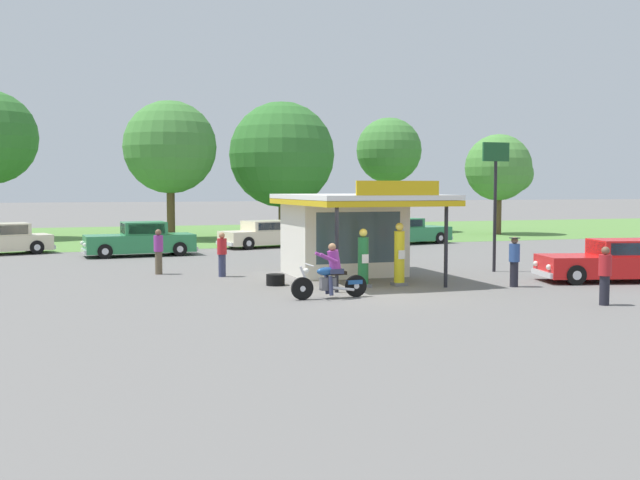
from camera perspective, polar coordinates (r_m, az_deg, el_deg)
ground_plane at (r=22.18m, az=3.74°, el=-4.15°), size 300.00×300.00×0.00m
grass_verge_strip at (r=51.11m, az=-9.04°, el=0.44°), size 120.00×24.00×0.01m
service_station_kiosk at (r=26.75m, az=2.06°, el=0.92°), size 4.57×6.66×3.36m
gas_pump_nearside at (r=23.63m, az=3.32°, el=-1.58°), size 0.44×0.44×1.86m
gas_pump_offside at (r=24.11m, az=6.09°, el=-1.29°), size 0.44×0.44×2.03m
motorcycle_with_rider at (r=21.21m, az=0.83°, el=-2.74°), size 2.28×0.70×1.58m
featured_classic_sedan at (r=26.94m, az=21.63°, el=-1.58°), size 5.21×2.86×1.41m
parked_car_back_row_far_left at (r=42.01m, az=6.40°, el=0.61°), size 5.78×2.96×1.45m
parked_car_back_row_centre_right at (r=35.47m, az=-13.59°, el=-0.04°), size 5.23×2.29×1.58m
parked_car_second_row_spare at (r=39.65m, az=-3.87°, el=0.41°), size 5.79×3.24×1.41m
bystander_standing_back_lot at (r=24.43m, az=14.65°, el=-1.52°), size 0.35×0.35×1.59m
bystander_chatting_near_pumps at (r=26.58m, az=-7.51°, el=-1.03°), size 0.34×0.34×1.58m
bystander_leaning_by_kiosk at (r=21.37m, az=20.97°, el=-2.49°), size 0.34×0.34×1.58m
bystander_admiring_sedan at (r=27.73m, az=-12.25°, el=-0.80°), size 0.34×0.34×1.64m
tree_oak_distant_spare at (r=51.92m, az=13.66°, el=5.33°), size 4.48×4.48×6.76m
tree_oak_left at (r=53.75m, az=5.17°, el=6.67°), size 4.64×4.86×8.13m
tree_oak_centre at (r=46.11m, az=-11.51°, el=6.86°), size 5.61×5.61×8.41m
tree_oak_far_right at (r=48.90m, az=-3.06°, el=6.44°), size 6.86×6.86×8.74m
roadside_pole_sign at (r=28.60m, az=13.27°, el=4.20°), size 1.10×0.12×4.83m
spare_tire_stack at (r=24.13m, az=-3.43°, el=-3.06°), size 0.60×0.60×0.36m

